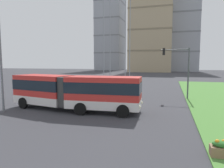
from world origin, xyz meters
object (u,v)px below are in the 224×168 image
object	(u,v)px
apartment_tower_west	(110,29)
apartment_tower_westcentre	(151,32)
streetlight_left	(0,47)
apartment_tower_centre	(177,26)
traffic_light_far_right	(179,64)
car_grey_wagon	(68,93)
articulated_bus	(74,91)
flower_planter_2	(224,149)

from	to	relation	value
apartment_tower_west	apartment_tower_westcentre	xyz separation A→B (m)	(25.50, -17.72, -5.33)
streetlight_left	apartment_tower_centre	distance (m)	101.22
traffic_light_far_right	apartment_tower_centre	size ratio (longest dim) A/B	0.13
car_grey_wagon	apartment_tower_westcentre	world-z (taller)	apartment_tower_westcentre
streetlight_left	apartment_tower_west	distance (m)	107.44
car_grey_wagon	streetlight_left	bearing A→B (deg)	-109.90
articulated_bus	traffic_light_far_right	xyz separation A→B (m)	(8.99, 8.50, 2.32)
flower_planter_2	apartment_tower_west	size ratio (longest dim) A/B	0.02
flower_planter_2	apartment_tower_west	xyz separation A→B (m)	(-37.38, 107.92, 23.60)
articulated_bus	apartment_tower_westcentre	bearing A→B (deg)	91.03
articulated_bus	car_grey_wagon	xyz separation A→B (m)	(-3.04, 4.58, -0.90)
apartment_tower_westcentre	apartment_tower_centre	world-z (taller)	apartment_tower_centre
apartment_tower_west	apartment_tower_westcentre	size ratio (longest dim) A/B	1.29
traffic_light_far_right	flower_planter_2	bearing A→B (deg)	-84.71
traffic_light_far_right	apartment_tower_westcentre	world-z (taller)	apartment_tower_westcentre
car_grey_wagon	apartment_tower_west	xyz separation A→B (m)	(-23.96, 96.82, 23.27)
apartment_tower_westcentre	traffic_light_far_right	bearing A→B (deg)	-82.06
articulated_bus	streetlight_left	xyz separation A→B (m)	(-5.50, -2.22, 3.78)
articulated_bus	flower_planter_2	xyz separation A→B (m)	(10.38, -6.51, -1.23)
apartment_tower_westcentre	apartment_tower_centre	xyz separation A→B (m)	(11.90, 12.49, 4.38)
articulated_bus	apartment_tower_westcentre	size ratio (longest dim) A/B	0.32
articulated_bus	car_grey_wagon	size ratio (longest dim) A/B	2.66
streetlight_left	apartment_tower_west	bearing A→B (deg)	101.72
car_grey_wagon	apartment_tower_west	distance (m)	102.42
traffic_light_far_right	apartment_tower_westcentre	size ratio (longest dim) A/B	0.16
streetlight_left	apartment_tower_westcentre	size ratio (longest dim) A/B	0.27
apartment_tower_centre	apartment_tower_westcentre	bearing A→B (deg)	-133.61
articulated_bus	streetlight_left	distance (m)	7.03
apartment_tower_centre	apartment_tower_west	bearing A→B (deg)	172.05
articulated_bus	apartment_tower_west	bearing A→B (deg)	104.91
car_grey_wagon	apartment_tower_westcentre	xyz separation A→B (m)	(1.54, 79.10, 17.94)
car_grey_wagon	traffic_light_far_right	distance (m)	13.05
articulated_bus	traffic_light_far_right	size ratio (longest dim) A/B	2.07
flower_planter_2	articulated_bus	bearing A→B (deg)	147.89
articulated_bus	apartment_tower_centre	xyz separation A→B (m)	(10.40, 96.18, 21.43)
articulated_bus	apartment_tower_centre	bearing A→B (deg)	83.83
apartment_tower_west	traffic_light_far_right	bearing A→B (deg)	-68.82
apartment_tower_centre	flower_planter_2	bearing A→B (deg)	-90.01
apartment_tower_westcentre	apartment_tower_centre	size ratio (longest dim) A/B	0.81
apartment_tower_westcentre	apartment_tower_west	bearing A→B (deg)	145.21
streetlight_left	apartment_tower_west	size ratio (longest dim) A/B	0.21
car_grey_wagon	traffic_light_far_right	bearing A→B (deg)	18.03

